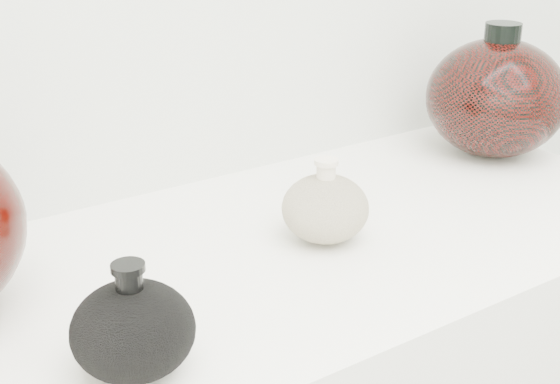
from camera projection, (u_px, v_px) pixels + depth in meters
black_gourd_vase at (133, 329)px, 0.71m from camera, size 0.14×0.14×0.11m
cream_gourd_vase at (325, 208)px, 0.97m from camera, size 0.13×0.13×0.11m
right_round_pot at (496, 97)px, 1.26m from camera, size 0.28×0.28×0.22m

